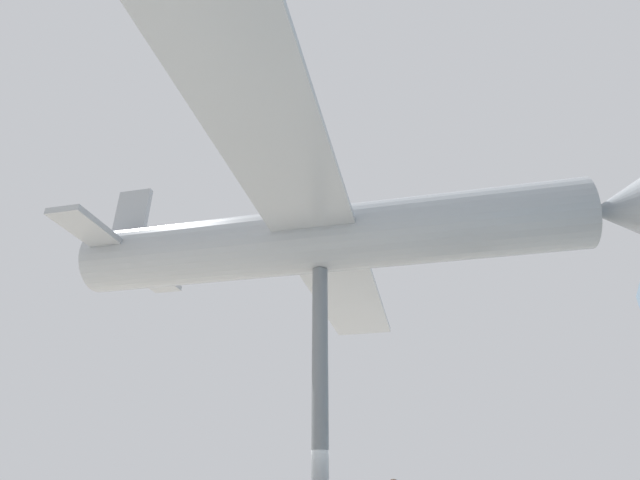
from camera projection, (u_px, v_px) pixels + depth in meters
name	position (u px, v px, depth m)	size (l,w,h in m)	color
support_pylon_central	(320.00, 404.00, 12.00)	(0.41, 0.41, 7.06)	slate
suspended_airplane	(330.00, 239.00, 13.99)	(18.04, 15.70, 3.40)	#93999E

